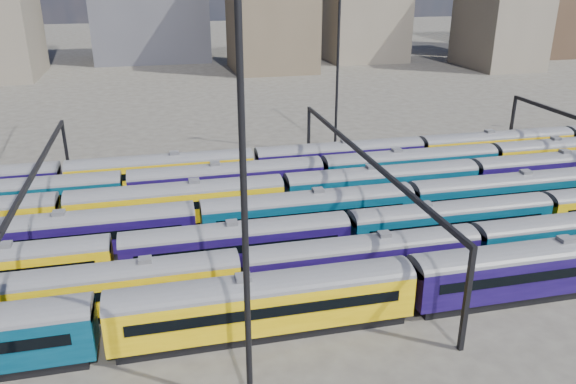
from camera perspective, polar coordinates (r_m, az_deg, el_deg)
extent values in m
plane|color=#413D37|center=(54.91, -2.55, -4.74)|extent=(500.00, 500.00, 0.00)
cube|color=black|center=(41.58, -2.40, -13.64)|extent=(20.55, 2.67, 0.76)
cube|color=#D2A408|center=(40.49, -2.44, -11.39)|extent=(21.63, 3.14, 3.14)
cylinder|color=#4C4C51|center=(39.66, -2.48, -9.49)|extent=(21.63, 3.14, 3.14)
cube|color=black|center=(38.98, -1.99, -12.17)|extent=(19.03, 0.06, 0.81)
cube|color=black|center=(41.61, -2.87, -9.79)|extent=(19.03, 0.06, 0.81)
cube|color=slate|center=(39.23, -2.50, -8.45)|extent=(1.08, 0.97, 0.38)
cube|color=black|center=(49.96, 23.85, -9.13)|extent=(20.55, 2.67, 0.76)
cube|color=#110739|center=(49.05, 24.19, -7.16)|extent=(21.63, 3.14, 3.14)
cylinder|color=#4C4C51|center=(48.37, 24.48, -5.52)|extent=(21.63, 3.14, 3.14)
cube|color=black|center=(47.82, 25.38, -7.61)|extent=(19.03, 0.06, 0.81)
cube|color=black|center=(49.98, 23.20, -5.96)|extent=(19.03, 0.06, 0.81)
cube|color=slate|center=(48.02, 24.63, -4.63)|extent=(1.08, 0.97, 0.38)
cube|color=black|center=(45.55, -17.47, -11.35)|extent=(18.58, 2.41, 0.68)
cube|color=#D2A408|center=(44.64, -17.73, -9.45)|extent=(19.56, 2.84, 2.84)
cylinder|color=#4C4C51|center=(43.95, -17.94, -7.86)|extent=(19.56, 2.84, 2.84)
cube|color=black|center=(43.24, -17.89, -10.03)|extent=(17.21, 0.06, 0.73)
cube|color=black|center=(45.72, -17.67, -8.17)|extent=(17.21, 0.06, 0.73)
cube|color=slate|center=(43.60, -18.05, -6.99)|extent=(0.98, 0.88, 0.34)
cube|color=black|center=(47.86, 7.55, -8.72)|extent=(18.58, 2.41, 0.68)
cube|color=#110739|center=(47.00, 7.65, -6.87)|extent=(19.56, 2.84, 2.84)
cylinder|color=#4C4C51|center=(46.34, 7.74, -5.33)|extent=(19.56, 2.84, 2.84)
cube|color=black|center=(45.66, 8.31, -7.32)|extent=(17.21, 0.06, 0.73)
cube|color=black|center=(48.02, 7.07, -5.72)|extent=(17.21, 0.06, 0.73)
cube|color=slate|center=(46.00, 7.79, -4.49)|extent=(0.98, 0.88, 0.34)
cube|color=black|center=(57.61, 26.78, -5.53)|extent=(18.58, 2.41, 0.68)
cube|color=#043045|center=(56.90, 27.07, -3.94)|extent=(19.56, 2.84, 2.84)
cube|color=black|center=(57.75, 26.25, -3.06)|extent=(17.21, 0.06, 0.73)
cube|color=black|center=(49.93, -5.12, -7.23)|extent=(18.72, 2.43, 0.69)
cube|color=#110739|center=(49.10, -5.19, -5.42)|extent=(19.70, 2.86, 2.86)
cylinder|color=#4C4C51|center=(48.47, -5.24, -3.91)|extent=(19.70, 2.86, 2.86)
cube|color=black|center=(47.67, -4.94, -5.82)|extent=(17.34, 0.06, 0.74)
cube|color=black|center=(50.24, -5.44, -4.33)|extent=(17.34, 0.06, 0.74)
cube|color=slate|center=(48.15, -5.27, -3.10)|extent=(0.99, 0.89, 0.34)
cube|color=black|center=(56.00, 15.95, -4.67)|extent=(18.72, 2.43, 0.69)
cube|color=#043045|center=(55.26, 16.14, -3.02)|extent=(19.70, 2.86, 2.86)
cylinder|color=#4C4C51|center=(54.70, 16.29, -1.66)|extent=(19.70, 2.86, 2.86)
cube|color=black|center=(53.99, 16.90, -3.31)|extent=(17.34, 0.06, 0.74)
cube|color=black|center=(56.27, 15.48, -2.11)|extent=(17.34, 0.06, 0.74)
cube|color=slate|center=(54.42, 16.38, -0.93)|extent=(0.99, 0.89, 0.34)
cube|color=black|center=(54.61, -20.34, -5.91)|extent=(19.81, 2.57, 0.73)
cube|color=#110739|center=(53.81, -20.60, -4.14)|extent=(20.85, 3.02, 3.02)
cylinder|color=#4C4C51|center=(53.21, -20.81, -2.67)|extent=(20.85, 3.02, 3.02)
cube|color=black|center=(52.29, -20.82, -4.49)|extent=(18.35, 0.06, 0.78)
cube|color=black|center=(55.05, -20.48, -3.12)|extent=(18.35, 0.06, 0.78)
cube|color=slate|center=(52.90, -20.92, -1.87)|extent=(1.04, 0.94, 0.36)
cube|color=black|center=(55.68, 2.06, -3.92)|extent=(19.81, 2.57, 0.73)
cube|color=#043045|center=(54.89, 2.09, -2.15)|extent=(20.85, 3.02, 3.02)
cylinder|color=#4C4C51|center=(54.30, 2.11, -0.69)|extent=(20.85, 3.02, 3.02)
cube|color=black|center=(53.40, 2.53, -2.44)|extent=(18.35, 0.06, 0.78)
cube|color=black|center=(56.11, 1.68, -1.20)|extent=(18.35, 0.06, 0.78)
cube|color=slate|center=(54.00, 2.12, 0.10)|extent=(1.04, 0.94, 0.36)
cube|color=black|center=(64.33, 20.85, -1.77)|extent=(19.81, 2.57, 0.73)
cube|color=#043045|center=(63.65, 21.07, -0.22)|extent=(20.85, 3.02, 3.02)
cylinder|color=#4C4C51|center=(63.14, 21.25, 1.05)|extent=(20.85, 3.02, 3.02)
cube|color=black|center=(62.36, 21.87, -0.42)|extent=(18.35, 0.06, 0.78)
cube|color=black|center=(64.70, 20.38, 0.57)|extent=(18.35, 0.06, 0.78)
cube|color=slate|center=(62.88, 21.35, 1.74)|extent=(1.04, 0.94, 0.36)
cube|color=black|center=(58.55, -11.01, -2.98)|extent=(20.33, 2.64, 0.75)
cube|color=#D2A408|center=(57.79, -11.14, -1.25)|extent=(21.40, 3.10, 3.10)
cylinder|color=#4C4C51|center=(57.21, -11.25, 0.18)|extent=(21.40, 3.10, 3.10)
cube|color=black|center=(56.19, -11.09, -1.51)|extent=(18.83, 0.06, 0.80)
cube|color=black|center=(59.10, -11.24, -0.34)|extent=(18.83, 0.06, 0.80)
cube|color=slate|center=(56.92, -11.31, 0.96)|extent=(1.07, 0.96, 0.37)
cube|color=black|center=(62.94, 9.38, -1.08)|extent=(20.33, 2.64, 0.75)
cube|color=#043045|center=(62.23, 9.48, 0.56)|extent=(21.40, 3.10, 3.10)
cylinder|color=#4C4C51|center=(61.70, 9.57, 1.90)|extent=(21.40, 3.10, 3.10)
cube|color=black|center=(60.75, 10.06, 0.37)|extent=(18.83, 0.06, 0.80)
cube|color=black|center=(63.46, 8.97, 1.37)|extent=(18.83, 0.06, 0.80)
cube|color=slate|center=(61.43, 9.62, 2.63)|extent=(1.07, 0.96, 0.37)
cube|color=black|center=(73.91, 25.37, 0.53)|extent=(20.33, 2.64, 0.75)
cube|color=#110739|center=(73.31, 25.61, 1.93)|extent=(21.40, 3.10, 3.10)
cylinder|color=#4C4C51|center=(72.86, 25.80, 3.08)|extent=(21.40, 3.10, 3.10)
cube|color=black|center=(72.06, 26.40, 1.79)|extent=(18.83, 0.06, 0.80)
cube|color=black|center=(74.35, 24.93, 2.61)|extent=(18.83, 0.06, 0.80)
cube|color=slate|center=(72.63, 25.91, 3.70)|extent=(1.07, 0.96, 0.37)
cube|color=black|center=(64.93, -25.71, -2.32)|extent=(20.28, 2.63, 0.75)
cube|color=#043045|center=(64.24, -25.98, -0.75)|extent=(21.35, 3.10, 3.10)
cylinder|color=#4C4C51|center=(63.72, -26.21, 0.54)|extent=(21.35, 3.10, 3.10)
cube|color=black|center=(62.69, -26.31, -0.97)|extent=(18.79, 0.06, 0.80)
cube|color=black|center=(65.54, -25.77, 0.06)|extent=(18.79, 0.06, 0.80)
cube|color=slate|center=(63.46, -26.33, 1.23)|extent=(1.07, 0.96, 0.37)
cube|color=black|center=(63.50, -6.12, -0.69)|extent=(20.28, 2.63, 0.75)
cube|color=#110739|center=(62.80, -6.19, 0.93)|extent=(21.35, 3.10, 3.10)
cylinder|color=#4C4C51|center=(62.27, -6.25, 2.26)|extent=(21.35, 3.10, 3.10)
cube|color=black|center=(61.21, -6.01, 0.75)|extent=(18.79, 0.06, 0.80)
cube|color=black|center=(64.13, -6.39, 1.72)|extent=(18.79, 0.06, 0.80)
cube|color=slate|center=(62.00, -6.28, 2.98)|extent=(1.07, 0.96, 0.37)
cube|color=black|center=(69.38, 12.14, 0.90)|extent=(20.28, 2.63, 0.75)
cube|color=#043045|center=(68.73, 12.27, 2.40)|extent=(21.35, 3.10, 3.10)
cylinder|color=#4C4C51|center=(68.25, 12.37, 3.62)|extent=(21.35, 3.10, 3.10)
cube|color=black|center=(67.29, 12.85, 2.26)|extent=(18.79, 0.06, 0.80)
cube|color=black|center=(69.95, 11.76, 3.10)|extent=(18.79, 0.06, 0.80)
cube|color=slate|center=(68.01, 12.43, 4.29)|extent=(1.07, 0.96, 0.37)
cube|color=black|center=(80.98, 26.38, 2.09)|extent=(20.28, 2.63, 0.75)
cube|color=#D2A408|center=(80.43, 26.61, 3.38)|extent=(21.35, 3.10, 3.10)
cylinder|color=#4C4C51|center=(80.02, 26.79, 4.43)|extent=(21.35, 3.10, 3.10)
cube|color=black|center=(81.47, 25.98, 3.97)|extent=(18.79, 0.06, 0.80)
cube|color=slate|center=(79.81, 26.89, 4.99)|extent=(1.07, 0.96, 0.37)
cube|color=black|center=(67.79, -12.53, 0.37)|extent=(20.12, 2.61, 0.74)
cube|color=#D2A408|center=(67.13, -12.66, 1.88)|extent=(21.17, 3.07, 3.07)
cylinder|color=#4C4C51|center=(66.64, -12.77, 3.12)|extent=(21.17, 3.07, 3.07)
cube|color=black|center=(65.54, -12.65, 1.74)|extent=(18.63, 0.06, 0.79)
cube|color=black|center=(68.49, -12.72, 2.60)|extent=(18.63, 0.06, 0.79)
cube|color=slate|center=(66.40, -12.83, 3.79)|extent=(1.06, 0.95, 0.37)
cube|color=black|center=(71.15, 5.23, 1.84)|extent=(20.12, 2.61, 0.74)
cube|color=#110739|center=(70.53, 5.29, 3.29)|extent=(21.17, 3.07, 3.07)
cylinder|color=#4C4C51|center=(70.06, 5.33, 4.48)|extent=(21.17, 3.07, 3.07)
cube|color=black|center=(69.01, 5.70, 3.18)|extent=(18.63, 0.06, 0.79)
cube|color=black|center=(71.81, 4.91, 3.95)|extent=(18.63, 0.06, 0.79)
cube|color=slate|center=(69.82, 5.35, 5.12)|extent=(1.06, 0.95, 0.37)
cube|color=black|center=(80.48, 20.15, 2.94)|extent=(20.12, 2.61, 0.74)
cube|color=#D2A408|center=(79.93, 20.32, 4.23)|extent=(21.17, 3.07, 3.07)
cylinder|color=#4C4C51|center=(79.52, 20.46, 5.28)|extent=(21.17, 3.07, 3.07)
cube|color=black|center=(78.60, 20.96, 4.14)|extent=(18.63, 0.06, 0.79)
cube|color=black|center=(81.07, 19.77, 4.81)|extent=(18.63, 0.06, 0.79)
cube|color=slate|center=(79.31, 20.54, 5.85)|extent=(1.06, 0.95, 0.37)
cube|color=black|center=(72.22, -21.57, 3.71)|extent=(0.35, 0.35, 8.00)
cube|color=black|center=(52.34, -24.74, 1.12)|extent=(0.30, 40.00, 0.45)
cube|color=black|center=(39.74, 17.70, -10.38)|extent=(0.35, 0.35, 8.00)
cube|color=black|center=(73.82, 2.11, 5.61)|extent=(0.35, 0.35, 8.00)
cube|color=black|center=(54.53, 7.70, 3.75)|extent=(0.30, 40.00, 0.45)
cube|color=black|center=(86.51, 21.79, 6.48)|extent=(0.35, 0.35, 8.00)
cylinder|color=black|center=(29.20, -4.44, -2.45)|extent=(0.36, 0.36, 25.00)
cylinder|color=black|center=(77.15, 5.07, 12.71)|extent=(0.36, 0.36, 25.00)
cube|color=brown|center=(148.68, -1.74, 18.80)|extent=(20.53, 21.40, 33.97)
cube|color=#665B4C|center=(167.97, 7.67, 17.54)|extent=(21.40, 20.66, 25.64)
cube|color=#665B4C|center=(162.61, 20.99, 17.39)|extent=(16.30, 22.06, 32.15)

